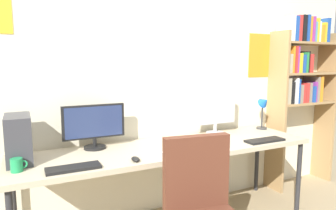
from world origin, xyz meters
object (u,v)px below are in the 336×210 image
Objects in this scene: desk at (171,151)px; keyboard_center at (183,152)px; monitor_right at (215,111)px; monitor_left at (94,125)px; coffee_mug at (17,165)px; computer_mouse at (135,159)px; pc_tower at (19,139)px; keyboard_right at (265,140)px; keyboard_left at (73,168)px; bookshelf at (301,75)px; desk_lamp at (264,107)px.

keyboard_center reaches higher than desk.
monitor_right is 0.78m from keyboard_center.
coffee_mug is at bearing -150.67° from monitor_left.
monitor_left is at bearing 112.67° from computer_mouse.
pc_tower is at bearing 175.08° from desk.
keyboard_center is (1.16, -0.33, -0.16)m from pc_tower.
pc_tower reaches higher than keyboard_right.
keyboard_right is at bearing 0.91° from computer_mouse.
keyboard_right is 2.02m from coffee_mug.
keyboard_right is (1.68, 0.00, 0.00)m from keyboard_left.
bookshelf is 3.84× the size of monitor_left.
pc_tower is at bearing -178.50° from desk_lamp.
bookshelf is at bearing 12.40° from computer_mouse.
coffee_mug is (-2.36, -0.27, -0.20)m from desk_lamp.
pc_tower is 3.56× the size of computer_mouse.
computer_mouse is (-2.19, -0.48, -0.55)m from bookshelf.
keyboard_center is 0.84m from keyboard_right.
monitor_right is 1.52m from keyboard_left.
monitor_right is 1.13m from computer_mouse.
monitor_right reaches higher than keyboard_left.
bookshelf is at bearing 26.14° from keyboard_right.
bookshelf is at bearing 14.52° from keyboard_center.
keyboard_center is at bearing -15.85° from pc_tower.
computer_mouse is 0.91× the size of coffee_mug.
pc_tower is 0.97× the size of keyboard_center.
pc_tower is at bearing 164.15° from keyboard_center.
bookshelf reaches higher than desk_lamp.
keyboard_right is at bearing -61.51° from monitor_right.
coffee_mug reaches higher than desk.
desk_lamp is 1.06× the size of keyboard_center.
coffee_mug reaches higher than computer_mouse.
bookshelf reaches higher than pc_tower.
keyboard_center is (0.00, -0.23, 0.06)m from desk.
monitor_right is 0.59m from desk_lamp.
pc_tower is at bearing 155.16° from computer_mouse.
computer_mouse is (0.43, -0.02, 0.01)m from keyboard_left.
monitor_left is at bearing 61.51° from keyboard_left.
pc_tower is at bearing 170.64° from keyboard_right.
keyboard_right is (0.84, -0.23, 0.06)m from desk.
monitor_right is at bearing 10.37° from coffee_mug.
monitor_left is at bearing 160.52° from desk.
pc_tower is 2.04m from keyboard_right.
pc_tower reaches higher than desk.
keyboard_left is at bearing -169.05° from desk_lamp.
desk is 1.19m from coffee_mug.
coffee_mug is at bearing -173.37° from bookshelf.
pc_tower reaches higher than computer_mouse.
desk is at bearing 5.49° from coffee_mug.
keyboard_right reaches higher than desk.
pc_tower is at bearing -176.36° from monitor_right.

